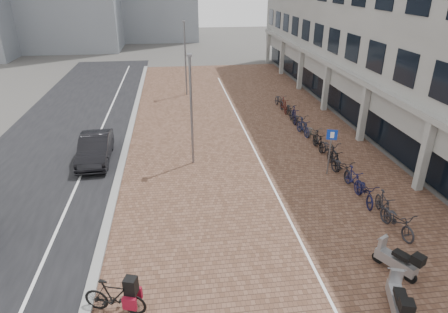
% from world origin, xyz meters
% --- Properties ---
extents(ground, '(140.00, 140.00, 0.00)m').
position_xyz_m(ground, '(0.00, 0.00, 0.00)').
color(ground, '#474442').
rests_on(ground, ground).
extents(plaza_brick, '(14.50, 42.00, 0.04)m').
position_xyz_m(plaza_brick, '(2.00, 12.00, 0.01)').
color(plaza_brick, brown).
rests_on(plaza_brick, ground).
extents(street_asphalt, '(8.00, 50.00, 0.03)m').
position_xyz_m(street_asphalt, '(-9.00, 12.00, 0.01)').
color(street_asphalt, black).
rests_on(street_asphalt, ground).
extents(curb, '(0.35, 42.00, 0.14)m').
position_xyz_m(curb, '(-5.10, 12.00, 0.07)').
color(curb, gray).
rests_on(curb, ground).
extents(lane_line, '(0.12, 44.00, 0.00)m').
position_xyz_m(lane_line, '(-7.00, 12.00, 0.02)').
color(lane_line, white).
rests_on(lane_line, street_asphalt).
extents(parking_line, '(0.10, 30.00, 0.00)m').
position_xyz_m(parking_line, '(2.20, 12.00, 0.04)').
color(parking_line, white).
rests_on(parking_line, plaza_brick).
extents(car_dark, '(1.64, 4.36, 1.42)m').
position_xyz_m(car_dark, '(-6.50, 9.18, 0.71)').
color(car_dark, black).
rests_on(car_dark, ground).
extents(hero_bike, '(1.98, 1.08, 1.35)m').
position_xyz_m(hero_bike, '(-4.20, -1.62, 0.60)').
color(hero_bike, black).
rests_on(hero_bike, ground).
extents(scooter_front, '(1.05, 1.79, 1.17)m').
position_xyz_m(scooter_front, '(3.89, -2.77, 0.59)').
color(scooter_front, '#9A9B9F').
rests_on(scooter_front, ground).
extents(scooter_back, '(1.23, 1.69, 1.13)m').
position_xyz_m(scooter_back, '(4.78, -1.11, 0.57)').
color(scooter_back, '#A1A2A6').
rests_on(scooter_back, ground).
extents(parking_sign, '(0.49, 0.20, 2.40)m').
position_xyz_m(parking_sign, '(5.20, 5.97, 1.61)').
color(parking_sign, slate).
rests_on(parking_sign, ground).
extents(lamp_near, '(0.12, 0.12, 5.66)m').
position_xyz_m(lamp_near, '(-1.36, 8.18, 2.83)').
color(lamp_near, slate).
rests_on(lamp_near, ground).
extents(lamp_far, '(0.12, 0.12, 5.87)m').
position_xyz_m(lamp_far, '(-1.12, 21.48, 2.94)').
color(lamp_far, gray).
rests_on(lamp_far, ground).
extents(bike_row, '(1.19, 18.12, 1.05)m').
position_xyz_m(bike_row, '(5.84, 9.05, 0.52)').
color(bike_row, black).
rests_on(bike_row, ground).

